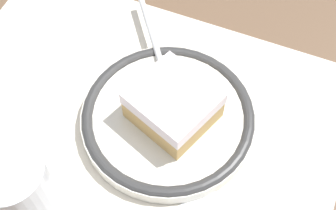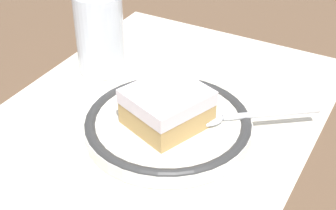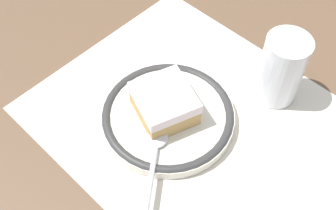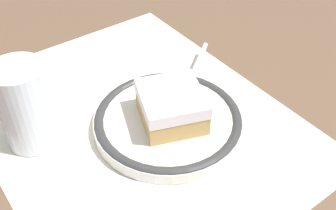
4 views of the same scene
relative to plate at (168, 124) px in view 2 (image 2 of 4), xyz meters
name	(u,v)px [view 2 (image 2 of 4)]	position (x,y,z in m)	size (l,w,h in m)	color
ground_plane	(163,110)	(0.04, 0.03, -0.01)	(2.40, 2.40, 0.00)	brown
placemat	(163,109)	(0.04, 0.03, -0.01)	(0.44, 0.35, 0.00)	beige
plate	(168,124)	(0.00, 0.00, 0.00)	(0.18, 0.18, 0.02)	silver
cake_slice	(167,107)	(-0.01, 0.00, 0.03)	(0.10, 0.10, 0.04)	tan
spoon	(232,116)	(0.03, -0.06, 0.01)	(0.10, 0.13, 0.01)	silver
cup	(100,37)	(0.08, 0.14, 0.04)	(0.06, 0.06, 0.10)	silver
napkin	(32,137)	(-0.08, 0.12, -0.01)	(0.11, 0.10, 0.00)	white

